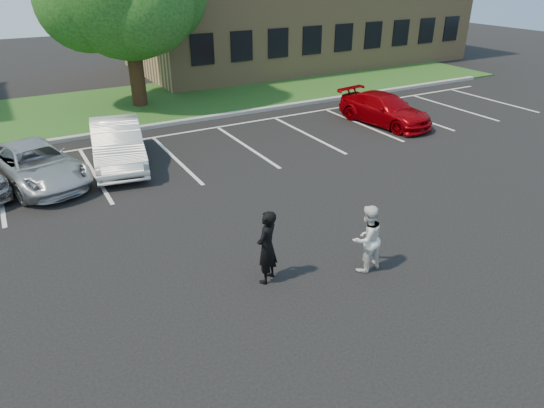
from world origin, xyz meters
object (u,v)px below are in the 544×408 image
Objects in this scene: man_white_shirt at (367,239)px; car_red_compact at (385,109)px; car_white_sedan at (117,144)px; man_black_suit at (267,247)px; car_silver_minivan at (36,165)px.

man_white_shirt is 0.36× the size of car_red_compact.
car_white_sedan is at bearing 167.23° from car_red_compact.
man_black_suit is 0.38× the size of car_silver_minivan.
man_white_shirt is 0.35× the size of car_white_sedan.
car_silver_minivan is at bearing -100.19° from man_black_suit.
car_white_sedan is 11.16m from car_red_compact.
man_black_suit reaches higher than man_white_shirt.
car_white_sedan is at bearing -117.38° from man_black_suit.
car_white_sedan is (-1.13, 8.48, -0.09)m from man_black_suit.
car_white_sedan is at bearing -8.30° from car_silver_minivan.
man_black_suit is at bearing -22.25° from man_white_shirt.
man_black_suit is 0.39× the size of car_red_compact.
car_white_sedan is 1.05× the size of car_red_compact.
car_silver_minivan is at bearing 169.46° from car_red_compact.
man_black_suit reaches higher than car_red_compact.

